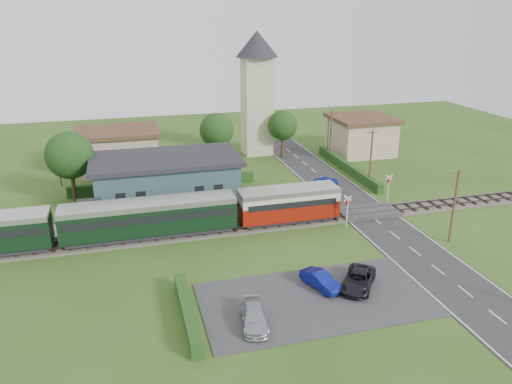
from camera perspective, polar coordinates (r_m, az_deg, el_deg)
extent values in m
plane|color=#2D4C19|center=(48.56, 3.18, -4.61)|extent=(120.00, 120.00, 0.00)
cube|color=#4C443D|center=(50.25, 2.47, -3.58)|extent=(76.00, 3.20, 0.20)
cube|color=#3F3F47|center=(49.49, 2.73, -3.57)|extent=(76.00, 0.08, 0.15)
cube|color=#3F3F47|center=(50.75, 2.23, -2.94)|extent=(76.00, 0.08, 0.15)
cube|color=#28282B|center=(52.35, 13.65, -3.25)|extent=(6.00, 70.00, 0.05)
cube|color=#333335|center=(38.18, 6.78, -12.08)|extent=(17.00, 9.00, 0.08)
cube|color=#333335|center=(53.89, 12.67, -2.25)|extent=(6.20, 3.40, 0.45)
cube|color=gray|center=(51.24, -9.37, -3.21)|extent=(30.00, 3.00, 0.45)
cube|color=#C2B998|center=(50.67, -18.48, -2.55)|extent=(2.00, 2.00, 2.40)
cube|color=#232328|center=(50.21, -18.64, -1.21)|extent=(2.30, 2.30, 0.15)
cube|color=#364E52|center=(55.87, -10.16, 1.13)|extent=(15.00, 8.00, 4.80)
cube|color=#232328|center=(55.08, -10.33, 3.74)|extent=(16.00, 9.00, 0.50)
cube|color=#232328|center=(52.63, -9.65, -1.55)|extent=(1.20, 0.12, 2.20)
cube|color=black|center=(52.00, -15.21, -0.73)|extent=(1.00, 0.12, 1.20)
cube|color=black|center=(52.01, -13.02, -0.53)|extent=(1.00, 0.12, 1.20)
cube|color=black|center=(52.49, -6.48, 0.07)|extent=(1.00, 0.12, 1.20)
cube|color=black|center=(52.81, -4.34, 0.27)|extent=(1.00, 0.12, 1.20)
cube|color=#232328|center=(50.38, 3.69, -2.93)|extent=(9.00, 2.20, 0.50)
cube|color=maroon|center=(50.00, 3.72, -1.88)|extent=(10.00, 2.80, 1.80)
cube|color=beige|center=(49.54, 3.75, -0.54)|extent=(10.00, 2.82, 0.90)
cube|color=black|center=(49.67, 3.74, -0.92)|extent=(9.00, 2.88, 0.60)
cube|color=#A8A8A8|center=(49.32, 3.76, 0.17)|extent=(10.00, 2.90, 0.45)
cube|color=#232328|center=(48.03, -11.91, -4.56)|extent=(15.20, 2.20, 0.50)
cube|color=black|center=(47.43, -12.04, -2.91)|extent=(16.00, 2.80, 2.60)
cube|color=black|center=(47.28, -12.07, -2.46)|extent=(15.40, 2.86, 0.70)
cube|color=#A8A8A8|center=(46.91, -12.16, -1.34)|extent=(16.00, 2.90, 0.50)
cube|color=#C2B998|center=(73.56, 0.10, 9.74)|extent=(4.00, 4.00, 14.00)
cone|color=#232328|center=(72.49, 0.11, 16.59)|extent=(6.00, 6.00, 3.60)
cube|color=tan|center=(69.09, -15.47, 4.48)|extent=(10.00, 8.00, 5.00)
cube|color=#472D1E|center=(68.44, -15.68, 6.70)|extent=(10.80, 8.80, 0.50)
cube|color=tan|center=(76.23, 11.92, 6.21)|extent=(8.00, 8.00, 5.00)
cube|color=#472D1E|center=(75.63, 12.07, 8.23)|extent=(8.80, 8.80, 0.50)
cube|color=#193814|center=(35.84, -7.84, -13.44)|extent=(0.80, 9.00, 1.20)
cube|color=#193814|center=(67.31, 10.43, 2.79)|extent=(0.80, 18.00, 1.20)
cube|color=#193814|center=(60.68, -10.49, 0.90)|extent=(22.00, 0.80, 1.30)
cylinder|color=#332316|center=(58.95, -20.14, 0.85)|extent=(0.44, 0.44, 4.12)
sphere|color=#143311|center=(58.00, -20.53, 3.96)|extent=(5.20, 5.20, 5.20)
cylinder|color=#332316|center=(68.41, -4.46, 4.51)|extent=(0.44, 0.44, 3.85)
sphere|color=#143311|center=(67.64, -4.53, 7.05)|extent=(4.60, 4.60, 4.60)
cylinder|color=#332316|center=(72.75, 3.02, 5.38)|extent=(0.44, 0.44, 3.58)
sphere|color=#143311|center=(72.06, 3.06, 7.61)|extent=(4.20, 4.20, 4.20)
cylinder|color=#473321|center=(48.66, 21.68, -1.55)|extent=(0.22, 0.22, 7.00)
cube|color=#473321|center=(47.65, 22.17, 2.03)|extent=(1.40, 0.10, 0.10)
cylinder|color=#473321|center=(61.38, 12.97, 3.74)|extent=(0.22, 0.22, 7.00)
cube|color=#473321|center=(60.58, 13.21, 6.64)|extent=(1.40, 0.10, 0.10)
cylinder|color=#473321|center=(71.79, 8.53, 6.40)|extent=(0.22, 0.22, 7.00)
cube|color=#473321|center=(71.11, 8.67, 8.90)|extent=(1.40, 0.10, 0.10)
cylinder|color=silver|center=(49.89, 10.36, -2.35)|extent=(0.12, 0.12, 3.00)
cube|color=#232328|center=(49.48, 10.44, -1.17)|extent=(0.35, 0.18, 0.55)
sphere|color=#FF190C|center=(49.33, 10.51, -1.06)|extent=(0.14, 0.14, 0.14)
sphere|color=#FF190C|center=(49.44, 10.49, -1.38)|extent=(0.14, 0.14, 0.14)
cube|color=silver|center=(49.34, 10.47, -0.74)|extent=(0.84, 0.05, 0.55)
cube|color=silver|center=(49.34, 10.47, -0.74)|extent=(0.84, 0.05, 0.55)
cylinder|color=silver|center=(57.07, 14.87, 0.21)|extent=(0.12, 0.12, 3.00)
cube|color=#232328|center=(56.72, 14.97, 1.25)|extent=(0.35, 0.18, 0.55)
sphere|color=#FF190C|center=(56.57, 15.04, 1.36)|extent=(0.14, 0.14, 0.14)
sphere|color=#FF190C|center=(56.67, 15.02, 1.07)|extent=(0.14, 0.14, 0.14)
cube|color=silver|center=(56.59, 15.01, 1.64)|extent=(0.84, 0.05, 0.55)
cube|color=silver|center=(56.59, 15.01, 1.64)|extent=(0.84, 0.05, 0.55)
cylinder|color=#3F3F47|center=(64.74, -21.60, 2.74)|extent=(0.14, 0.14, 5.00)
sphere|color=orange|center=(64.10, -21.89, 4.87)|extent=(0.30, 0.30, 0.30)
cylinder|color=#3F3F47|center=(77.18, 8.25, 6.61)|extent=(0.14, 0.14, 5.00)
sphere|color=orange|center=(76.64, 8.34, 8.43)|extent=(0.30, 0.30, 0.30)
imported|color=#0A35A4|center=(61.70, 8.02, 1.29)|extent=(3.18, 1.69, 1.03)
imported|color=navy|center=(39.31, 7.41, -9.97)|extent=(2.49, 3.95, 1.23)
imported|color=#9FA2AA|center=(34.91, -0.20, -14.06)|extent=(2.38, 4.41, 1.21)
imported|color=black|center=(39.81, 11.61, -9.79)|extent=(4.45, 4.96, 1.28)
imported|color=gray|center=(52.33, -1.39, -1.12)|extent=(0.73, 0.58, 1.76)
imported|color=gray|center=(50.55, -18.33, -2.99)|extent=(0.87, 1.00, 1.75)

